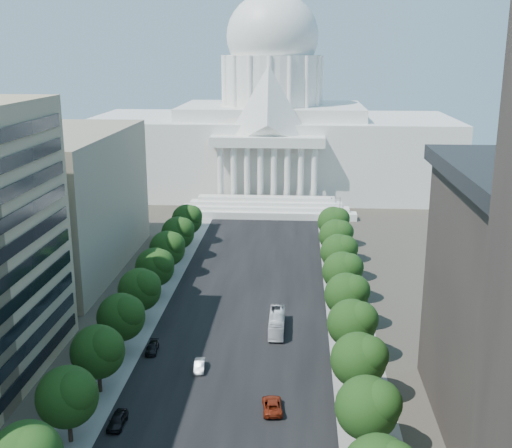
% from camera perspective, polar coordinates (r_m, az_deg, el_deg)
% --- Properties ---
extents(road_asphalt, '(30.00, 260.00, 0.01)m').
position_cam_1_polar(road_asphalt, '(130.66, -0.54, -5.73)').
color(road_asphalt, black).
rests_on(road_asphalt, ground).
extents(sidewalk_left, '(8.00, 260.00, 0.02)m').
position_cam_1_polar(sidewalk_left, '(133.40, -8.74, -5.46)').
color(sidewalk_left, gray).
rests_on(sidewalk_left, ground).
extents(sidewalk_right, '(8.00, 260.00, 0.02)m').
position_cam_1_polar(sidewalk_right, '(130.64, 7.84, -5.88)').
color(sidewalk_right, gray).
rests_on(sidewalk_right, ground).
extents(capitol, '(120.00, 56.00, 73.00)m').
position_cam_1_polar(capitol, '(218.37, 1.40, 8.20)').
color(capitol, white).
rests_on(capitol, ground).
extents(office_block_left_far, '(38.00, 52.00, 30.00)m').
position_cam_1_polar(office_block_left_far, '(147.14, -19.22, 1.92)').
color(office_block_left_far, gray).
rests_on(office_block_left_far, ground).
extents(tree_l_c, '(7.79, 7.60, 9.97)m').
position_cam_1_polar(tree_l_c, '(83.15, -16.27, -14.42)').
color(tree_l_c, '#33261C').
rests_on(tree_l_c, ground).
extents(tree_l_d, '(7.79, 7.60, 9.97)m').
position_cam_1_polar(tree_l_d, '(93.15, -13.74, -10.87)').
color(tree_l_d, '#33261C').
rests_on(tree_l_d, ground).
extents(tree_l_e, '(7.79, 7.60, 9.97)m').
position_cam_1_polar(tree_l_e, '(103.57, -11.76, -8.00)').
color(tree_l_e, '#33261C').
rests_on(tree_l_e, ground).
extents(tree_l_f, '(7.79, 7.60, 9.97)m').
position_cam_1_polar(tree_l_f, '(114.30, -10.17, -5.66)').
color(tree_l_f, '#33261C').
rests_on(tree_l_f, ground).
extents(tree_l_g, '(7.79, 7.60, 9.97)m').
position_cam_1_polar(tree_l_g, '(125.27, -8.86, -3.72)').
color(tree_l_g, '#33261C').
rests_on(tree_l_g, ground).
extents(tree_l_h, '(7.79, 7.60, 9.97)m').
position_cam_1_polar(tree_l_h, '(136.40, -7.77, -2.09)').
color(tree_l_h, '#33261C').
rests_on(tree_l_h, ground).
extents(tree_l_i, '(7.79, 7.60, 9.97)m').
position_cam_1_polar(tree_l_i, '(147.68, -6.85, -0.71)').
color(tree_l_i, '#33261C').
rests_on(tree_l_i, ground).
extents(tree_l_j, '(7.79, 7.60, 9.97)m').
position_cam_1_polar(tree_l_j, '(159.06, -6.06, 0.48)').
color(tree_l_j, '#33261C').
rests_on(tree_l_j, ground).
extents(tree_r_c, '(7.79, 7.60, 9.97)m').
position_cam_1_polar(tree_r_c, '(79.04, 10.11, -15.68)').
color(tree_r_c, '#33261C').
rests_on(tree_r_c, ground).
extents(tree_r_d, '(7.79, 7.60, 9.97)m').
position_cam_1_polar(tree_r_d, '(89.50, 9.31, -11.74)').
color(tree_r_d, '#33261C').
rests_on(tree_r_d, ground).
extents(tree_r_e, '(7.79, 7.60, 9.97)m').
position_cam_1_polar(tree_r_e, '(100.30, 8.70, -8.64)').
color(tree_r_e, '#33261C').
rests_on(tree_r_e, ground).
extents(tree_r_f, '(7.79, 7.60, 9.97)m').
position_cam_1_polar(tree_r_f, '(111.35, 8.22, -6.14)').
color(tree_r_f, '#33261C').
rests_on(tree_r_f, ground).
extents(tree_r_g, '(7.79, 7.60, 9.97)m').
position_cam_1_polar(tree_r_g, '(122.58, 7.83, -4.10)').
color(tree_r_g, '#33261C').
rests_on(tree_r_g, ground).
extents(tree_r_h, '(7.79, 7.60, 9.97)m').
position_cam_1_polar(tree_r_h, '(133.94, 7.50, -2.41)').
color(tree_r_h, '#33261C').
rests_on(tree_r_h, ground).
extents(tree_r_i, '(7.79, 7.60, 9.97)m').
position_cam_1_polar(tree_r_i, '(145.40, 7.23, -0.98)').
color(tree_r_i, '#33261C').
rests_on(tree_r_i, ground).
extents(tree_r_j, '(7.79, 7.60, 9.97)m').
position_cam_1_polar(tree_r_j, '(156.95, 7.00, 0.24)').
color(tree_r_j, '#33261C').
rests_on(tree_r_j, ground).
extents(streetlight_b, '(2.61, 0.44, 9.00)m').
position_cam_1_polar(streetlight_b, '(78.87, 11.33, -16.35)').
color(streetlight_b, gray).
rests_on(streetlight_b, ground).
extents(streetlight_c, '(2.61, 0.44, 9.00)m').
position_cam_1_polar(streetlight_c, '(100.88, 9.58, -8.93)').
color(streetlight_c, gray).
rests_on(streetlight_c, ground).
extents(streetlight_d, '(2.61, 0.44, 9.00)m').
position_cam_1_polar(streetlight_d, '(124.03, 8.51, -4.21)').
color(streetlight_d, gray).
rests_on(streetlight_d, ground).
extents(streetlight_e, '(2.61, 0.44, 9.00)m').
position_cam_1_polar(streetlight_e, '(147.78, 7.78, -0.98)').
color(streetlight_e, gray).
rests_on(streetlight_e, ground).
extents(streetlight_f, '(2.61, 0.44, 9.00)m').
position_cam_1_polar(streetlight_f, '(171.89, 7.26, 1.34)').
color(streetlight_f, gray).
rests_on(streetlight_f, ground).
extents(car_dark_a, '(1.97, 4.73, 1.60)m').
position_cam_1_polar(car_dark_a, '(87.86, -12.22, -16.68)').
color(car_dark_a, black).
rests_on(car_dark_a, ground).
extents(car_silver, '(1.84, 4.37, 1.40)m').
position_cam_1_polar(car_silver, '(99.35, -5.03, -12.44)').
color(car_silver, '#93959A').
rests_on(car_silver, ground).
extents(car_red, '(3.11, 5.76, 1.54)m').
position_cam_1_polar(car_red, '(89.17, 1.45, -15.81)').
color(car_red, maroon).
rests_on(car_red, ground).
extents(car_dark_b, '(2.16, 4.64, 1.31)m').
position_cam_1_polar(car_dark_b, '(105.67, -9.23, -10.84)').
color(car_dark_b, black).
rests_on(car_dark_b, ground).
extents(city_bus, '(2.57, 10.82, 3.01)m').
position_cam_1_polar(city_bus, '(111.36, 1.86, -8.75)').
color(city_bus, silver).
rests_on(city_bus, ground).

